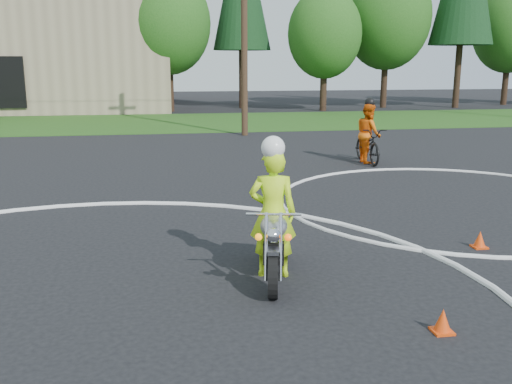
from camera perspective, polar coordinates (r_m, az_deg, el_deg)
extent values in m
cube|color=#1E4714|center=(31.17, -11.95, 6.78)|extent=(120.00, 10.00, 0.02)
torus|color=silver|center=(7.79, -19.24, -11.90)|extent=(12.12, 12.12, 0.12)
torus|color=silver|center=(14.04, 19.00, -0.88)|extent=(8.10, 8.10, 0.10)
cylinder|color=black|center=(7.88, 1.72, -8.31)|extent=(0.26, 0.67, 0.66)
cylinder|color=black|center=(9.33, 1.83, -4.90)|extent=(0.26, 0.67, 0.66)
cube|color=black|center=(8.62, 1.79, -5.65)|extent=(0.42, 0.65, 0.33)
ellipsoid|color=#9C9CA1|center=(8.28, 1.79, -3.40)|extent=(0.53, 0.77, 0.31)
cube|color=black|center=(8.82, 1.83, -2.68)|extent=(0.41, 0.70, 0.11)
cylinder|color=silver|center=(7.84, 1.02, -5.45)|extent=(0.13, 0.40, 0.88)
cylinder|color=silver|center=(7.83, 2.47, -5.47)|extent=(0.13, 0.40, 0.88)
cube|color=silver|center=(7.74, 1.74, -5.94)|extent=(0.20, 0.27, 0.05)
cylinder|color=silver|center=(7.90, 1.78, -2.24)|extent=(0.76, 0.19, 0.04)
sphere|color=silver|center=(7.58, 1.74, -4.35)|extent=(0.20, 0.20, 0.20)
sphere|color=orange|center=(7.61, 0.25, -4.53)|extent=(0.10, 0.10, 0.10)
sphere|color=#FF5B0C|center=(7.61, 3.23, -4.55)|extent=(0.10, 0.10, 0.10)
cylinder|color=silver|center=(9.07, 2.93, -5.44)|extent=(0.26, 0.88, 0.09)
imported|color=#C9FF1A|center=(8.51, 1.68, -2.16)|extent=(0.79, 0.60, 1.94)
sphere|color=white|center=(8.25, 1.72, 4.44)|extent=(0.35, 0.35, 0.35)
imported|color=black|center=(18.71, 11.14, 4.63)|extent=(0.82, 2.19, 1.14)
imported|color=#EA5F0C|center=(18.66, 11.19, 5.78)|extent=(0.74, 0.94, 1.90)
sphere|color=black|center=(18.57, 11.32, 8.77)|extent=(0.33, 0.33, 0.33)
cone|color=#EC420C|center=(10.72, 21.47, -4.44)|extent=(0.22, 0.22, 0.30)
cube|color=#EC420C|center=(10.76, 21.41, -5.13)|extent=(0.24, 0.24, 0.03)
cone|color=#EC420C|center=(7.35, 18.16, -12.13)|extent=(0.22, 0.22, 0.30)
cube|color=#EC420C|center=(7.41, 18.09, -13.08)|extent=(0.24, 0.24, 0.03)
cylinder|color=#382619|center=(38.01, -8.57, 10.40)|extent=(0.44, 0.44, 3.24)
ellipsoid|color=#1E5116|center=(38.06, -8.78, 16.36)|extent=(5.40, 5.40, 6.48)
cylinder|color=#382619|center=(40.38, -1.40, 11.18)|extent=(0.44, 0.44, 3.96)
cylinder|color=#382619|center=(38.50, 6.75, 10.21)|extent=(0.44, 0.44, 2.88)
ellipsoid|color=#1E5116|center=(38.51, 6.90, 15.45)|extent=(4.80, 4.80, 5.76)
cylinder|color=#382619|center=(42.00, 12.69, 10.70)|extent=(0.44, 0.44, 3.60)
ellipsoid|color=#1E5116|center=(42.09, 12.99, 16.69)|extent=(6.00, 6.00, 7.20)
cylinder|color=#382619|center=(43.22, 19.49, 10.82)|extent=(0.44, 0.44, 4.32)
cylinder|color=#382619|center=(47.50, 23.65, 9.95)|extent=(0.44, 0.44, 3.24)
ellipsoid|color=#1E5116|center=(47.53, 24.10, 14.71)|extent=(5.40, 5.40, 6.48)
cylinder|color=#382619|center=(39.16, -14.54, 9.94)|extent=(0.44, 0.44, 2.88)
ellipsoid|color=#1E5116|center=(39.16, -14.84, 15.08)|extent=(4.80, 4.80, 5.76)
cylinder|color=#473321|center=(25.30, -1.19, 17.02)|extent=(0.28, 0.28, 10.00)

